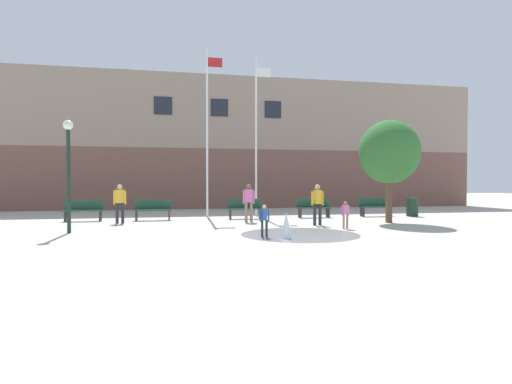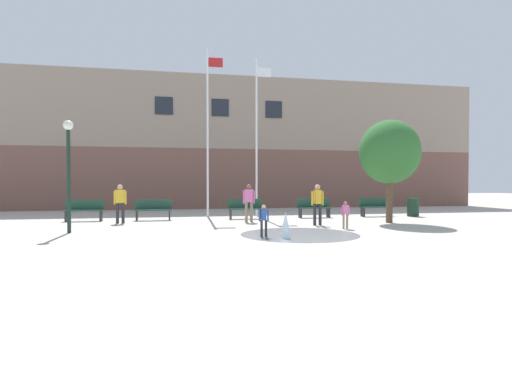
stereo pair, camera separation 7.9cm
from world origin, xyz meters
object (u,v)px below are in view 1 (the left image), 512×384
child_running (345,213)px  street_tree_near_building (389,152)px  child_in_fountain (264,218)px  flagpole_left (208,128)px  park_bench_far_left (84,210)px  teen_by_trashcan (120,201)px  park_bench_center (313,207)px  park_bench_under_left_flagpole (245,208)px  trash_can (412,207)px  adult_near_bench (249,200)px  park_bench_near_trashcan (375,207)px  adult_in_red (317,201)px  lamp_post_left_lane (68,159)px  park_bench_left_of_flagpoles (153,209)px  flagpole_right (257,133)px

child_running → street_tree_near_building: 4.01m
child_in_fountain → flagpole_left: size_ratio=0.12×
park_bench_far_left → teen_by_trashcan: (1.68, -1.31, 0.45)m
park_bench_center → child_running: 4.75m
child_in_fountain → park_bench_under_left_flagpole: bearing=-2.9°
teen_by_trashcan → child_running: (8.25, -3.56, -0.35)m
trash_can → street_tree_near_building: street_tree_near_building is taller
adult_near_bench → child_running: bearing=148.0°
park_bench_center → park_bench_near_trashcan: size_ratio=1.00×
child_in_fountain → trash_can: size_ratio=1.10×
adult_in_red → trash_can: size_ratio=1.77×
park_bench_center → child_running: bearing=-95.4°
child_running → lamp_post_left_lane: lamp_post_left_lane is taller
park_bench_center → teen_by_trashcan: bearing=-172.3°
park_bench_center → park_bench_under_left_flagpole: bearing=-179.1°
park_bench_near_trashcan → adult_near_bench: 6.88m
park_bench_near_trashcan → park_bench_under_left_flagpole: bearing=-178.8°
park_bench_far_left → lamp_post_left_lane: (0.49, -4.30, 1.96)m
park_bench_center → adult_in_red: bearing=-106.8°
park_bench_left_of_flagpoles → lamp_post_left_lane: 5.19m
park_bench_near_trashcan → adult_in_red: bearing=-140.7°
flagpole_right → lamp_post_left_lane: (-7.40, -5.63, -1.72)m
lamp_post_left_lane → street_tree_near_building: street_tree_near_building is taller
park_bench_far_left → park_bench_center: 10.37m
teen_by_trashcan → street_tree_near_building: 11.28m
park_bench_center → lamp_post_left_lane: lamp_post_left_lane is taller
flagpole_left → street_tree_near_building: size_ratio=1.92×
teen_by_trashcan → child_running: size_ratio=1.61×
lamp_post_left_lane → trash_can: (14.91, 3.87, -1.99)m
park_bench_far_left → adult_near_bench: bearing=-14.3°
park_bench_far_left → lamp_post_left_lane: size_ratio=0.43×
park_bench_under_left_flagpole → child_in_fountain: size_ratio=1.62×
teen_by_trashcan → adult_in_red: (7.66, -2.23, 0.00)m
teen_by_trashcan → adult_in_red: bearing=130.9°
park_bench_center → trash_can: (5.04, -0.29, -0.03)m
child_in_fountain → trash_can: child_in_fountain is taller
child_in_fountain → flagpole_left: (-1.14, 7.83, 3.76)m
lamp_post_left_lane → adult_near_bench: bearing=21.4°
adult_in_red → flagpole_left: (-3.90, 4.87, 3.40)m
adult_near_bench → street_tree_near_building: size_ratio=0.37×
trash_can → street_tree_near_building: (-2.77, -2.65, 2.48)m
park_bench_left_of_flagpoles → street_tree_near_building: street_tree_near_building is taller
child_running → flagpole_right: 7.44m
park_bench_far_left → trash_can: bearing=-1.6°
park_bench_left_of_flagpoles → lamp_post_left_lane: bearing=-120.3°
park_bench_center → street_tree_near_building: street_tree_near_building is taller
child_in_fountain → flagpole_right: 8.71m
adult_in_red → trash_can: 6.83m
flagpole_right → lamp_post_left_lane: bearing=-142.7°
child_running → flagpole_right: size_ratio=0.13×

